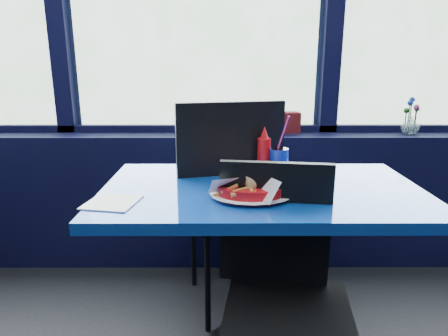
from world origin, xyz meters
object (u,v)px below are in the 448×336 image
food_basket (253,188)px  chair_near_front (282,281)px  planter_box (248,123)px  soda_cup (279,163)px  near_table (260,231)px  flower_vase (411,123)px  chair_near_back (236,196)px  ketchup_bottle (264,154)px

food_basket → chair_near_front: bearing=-56.9°
planter_box → soda_cup: soda_cup is taller
near_table → flower_vase: flower_vase is taller
flower_vase → near_table: bearing=-138.1°
chair_near_front → chair_near_back: 0.60m
chair_near_front → ketchup_bottle: 0.54m
chair_near_front → ketchup_bottle: size_ratio=4.29×
near_table → planter_box: planter_box is taller
planter_box → flower_vase: 0.93m
near_table → chair_near_front: chair_near_front is taller
flower_vase → food_basket: 1.37m
near_table → planter_box: (0.00, 0.90, 0.29)m
food_basket → ketchup_bottle: ketchup_bottle is taller
near_table → planter_box: bearing=89.8°
planter_box → flower_vase: bearing=-12.7°
chair_near_front → planter_box: bearing=100.1°
flower_vase → ketchup_bottle: (-0.91, -0.67, -0.02)m
near_table → food_basket: size_ratio=4.53×
planter_box → near_table: bearing=-98.7°
chair_near_front → food_basket: 0.33m
near_table → food_basket: 0.25m
soda_cup → near_table: bearing=-122.8°
flower_vase → food_basket: (-0.97, -0.95, -0.08)m
near_table → soda_cup: size_ratio=4.67×
chair_near_front → food_basket: size_ratio=3.34×
chair_near_back → food_basket: size_ratio=3.97×
near_table → chair_near_back: 0.32m
chair_near_front → soda_cup: soda_cup is taller
planter_box → ketchup_bottle: (0.02, -0.74, -0.02)m
chair_near_front → ketchup_bottle: bearing=101.3°
planter_box → food_basket: 1.03m
near_table → flower_vase: 1.29m
food_basket → soda_cup: bearing=65.6°
planter_box → ketchup_bottle: 0.74m
planter_box → food_basket: (-0.05, -1.02, -0.08)m
food_basket → ketchup_bottle: 0.29m
planter_box → ketchup_bottle: ketchup_bottle is taller
near_table → ketchup_bottle: 0.32m
near_table → flower_vase: (0.93, 0.84, 0.30)m
chair_near_front → flower_vase: bearing=59.2°
planter_box → soda_cup: (0.08, -0.78, -0.05)m
near_table → planter_box: 0.95m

